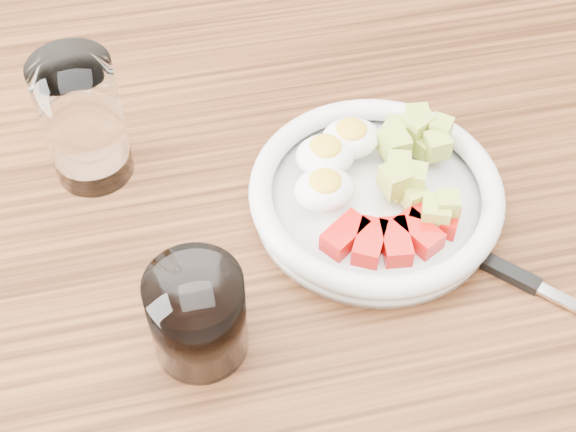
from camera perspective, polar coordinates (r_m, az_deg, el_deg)
name	(u,v)px	position (r m, az deg, el deg)	size (l,w,h in m)	color
dining_table	(300,301)	(0.83, 0.83, -6.07)	(1.50, 0.90, 0.77)	brown
bowl	(374,190)	(0.76, 6.14, 1.86)	(0.24, 0.24, 0.06)	silver
fork	(515,276)	(0.75, 15.83, -4.10)	(0.16, 0.17, 0.01)	black
water_glass	(83,121)	(0.78, -14.38, 6.57)	(0.08, 0.08, 0.14)	white
coffee_glass	(198,316)	(0.65, -6.44, -7.06)	(0.08, 0.08, 0.09)	white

